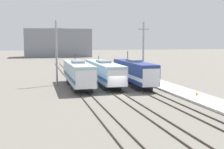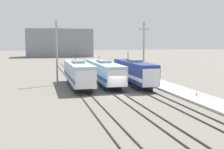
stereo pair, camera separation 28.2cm
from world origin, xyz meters
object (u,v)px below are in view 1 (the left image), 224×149
at_px(locomotive_far_left, 78,74).
at_px(traffic_cone, 197,93).
at_px(locomotive_far_right, 135,73).
at_px(locomotive_center, 104,72).
at_px(catenary_tower_left, 56,52).
at_px(catenary_tower_right, 143,51).

xyz_separation_m(locomotive_far_left, traffic_cone, (13.87, -12.15, -1.60)).
height_order(locomotive_far_left, locomotive_far_right, locomotive_far_right).
bearing_deg(locomotive_center, catenary_tower_left, 166.03).
relative_size(catenary_tower_left, traffic_cone, 18.03).
relative_size(catenary_tower_right, traffic_cone, 18.03).
xyz_separation_m(locomotive_center, catenary_tower_right, (7.49, 1.89, 3.39)).
height_order(locomotive_far_left, catenary_tower_right, catenary_tower_right).
distance_m(locomotive_center, catenary_tower_right, 8.44).
relative_size(locomotive_center, catenary_tower_right, 1.76).
distance_m(locomotive_far_left, catenary_tower_right, 13.01).
bearing_deg(catenary_tower_right, locomotive_far_right, -124.62).
bearing_deg(locomotive_far_right, locomotive_center, 152.02).
xyz_separation_m(catenary_tower_right, traffic_cone, (1.85, -15.88, -4.92)).
bearing_deg(catenary_tower_left, catenary_tower_right, 0.00).
height_order(locomotive_center, catenary_tower_left, catenary_tower_left).
relative_size(locomotive_far_right, catenary_tower_right, 1.52).
bearing_deg(traffic_cone, locomotive_center, 123.75).
bearing_deg(traffic_cone, locomotive_far_right, 112.59).
distance_m(locomotive_far_left, traffic_cone, 18.50).
xyz_separation_m(locomotive_far_left, locomotive_center, (4.52, 1.84, -0.07)).
bearing_deg(traffic_cone, catenary_tower_left, 136.89).
xyz_separation_m(locomotive_far_right, traffic_cone, (4.82, -11.58, -1.64)).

